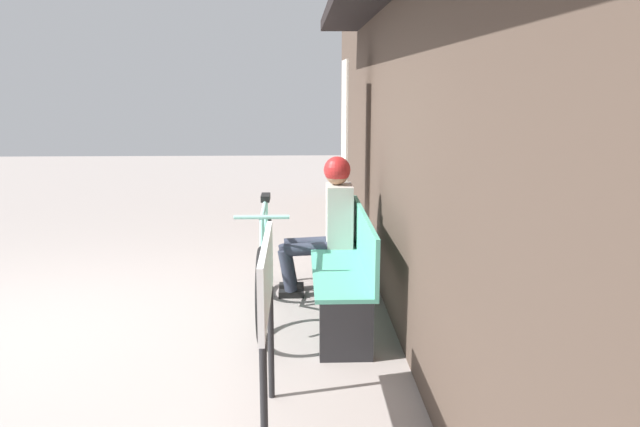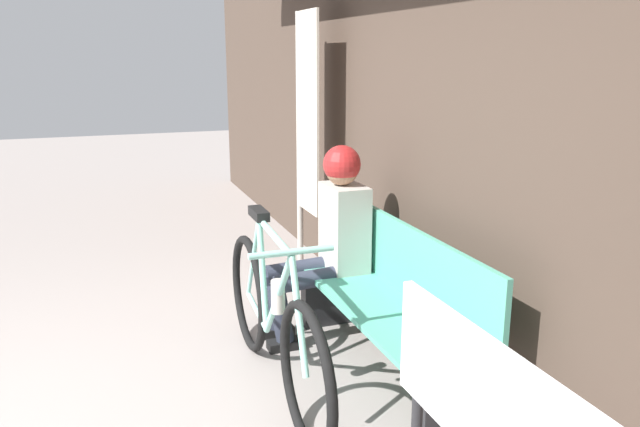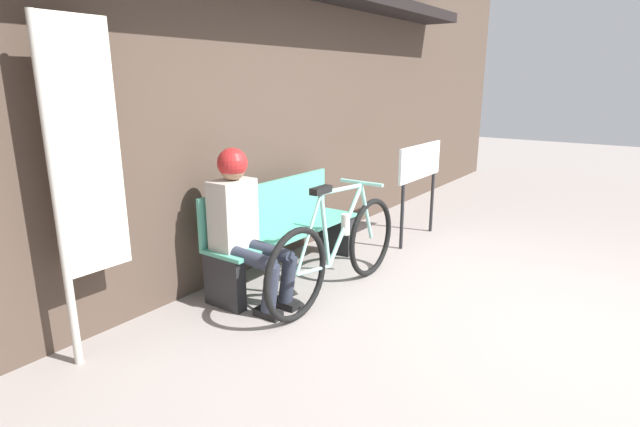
{
  "view_description": "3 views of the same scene",
  "coord_description": "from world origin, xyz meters",
  "px_view_note": "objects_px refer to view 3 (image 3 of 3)",
  "views": [
    {
      "loc": [
        4.38,
        1.87,
        1.8
      ],
      "look_at": [
        -0.29,
        2.04,
        0.84
      ],
      "focal_mm": 35.0,
      "sensor_mm": 36.0,
      "label": 1
    },
    {
      "loc": [
        2.54,
        0.8,
        1.74
      ],
      "look_at": [
        -0.42,
        1.89,
        0.93
      ],
      "focal_mm": 35.0,
      "sensor_mm": 36.0,
      "label": 2
    },
    {
      "loc": [
        -3.52,
        -0.46,
        1.69
      ],
      "look_at": [
        -0.31,
        1.82,
        0.64
      ],
      "focal_mm": 28.0,
      "sensor_mm": 36.0,
      "label": 3
    }
  ],
  "objects_px": {
    "park_bench_near": "(283,233)",
    "signboard": "(420,169)",
    "banner_pole": "(79,165)",
    "person_seated": "(242,217)",
    "bicycle": "(338,250)"
  },
  "relations": [
    {
      "from": "park_bench_near",
      "to": "person_seated",
      "type": "height_order",
      "value": "person_seated"
    },
    {
      "from": "person_seated",
      "to": "banner_pole",
      "type": "relative_size",
      "value": 0.59
    },
    {
      "from": "park_bench_near",
      "to": "person_seated",
      "type": "xyz_separation_m",
      "value": [
        -0.61,
        -0.12,
        0.3
      ]
    },
    {
      "from": "park_bench_near",
      "to": "bicycle",
      "type": "height_order",
      "value": "bicycle"
    },
    {
      "from": "park_bench_near",
      "to": "banner_pole",
      "type": "relative_size",
      "value": 0.8
    },
    {
      "from": "person_seated",
      "to": "signboard",
      "type": "distance_m",
      "value": 2.3
    },
    {
      "from": "banner_pole",
      "to": "signboard",
      "type": "xyz_separation_m",
      "value": [
        3.35,
        -0.64,
        -0.43
      ]
    },
    {
      "from": "park_bench_near",
      "to": "signboard",
      "type": "height_order",
      "value": "signboard"
    },
    {
      "from": "bicycle",
      "to": "banner_pole",
      "type": "distance_m",
      "value": 1.97
    },
    {
      "from": "bicycle",
      "to": "signboard",
      "type": "xyz_separation_m",
      "value": [
        1.73,
        0.1,
        0.4
      ]
    },
    {
      "from": "bicycle",
      "to": "signboard",
      "type": "relative_size",
      "value": 1.7
    },
    {
      "from": "person_seated",
      "to": "banner_pole",
      "type": "xyz_separation_m",
      "value": [
        -1.09,
        0.23,
        0.53
      ]
    },
    {
      "from": "park_bench_near",
      "to": "banner_pole",
      "type": "height_order",
      "value": "banner_pole"
    },
    {
      "from": "park_bench_near",
      "to": "bicycle",
      "type": "relative_size",
      "value": 0.93
    },
    {
      "from": "park_bench_near",
      "to": "signboard",
      "type": "distance_m",
      "value": 1.78
    }
  ]
}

